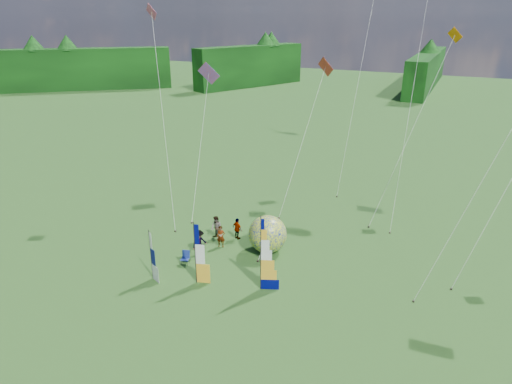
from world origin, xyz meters
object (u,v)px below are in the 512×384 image
at_px(kite_whale, 418,59).
at_px(spectator_d, 237,229).
at_px(bol_inflatable, 268,234).
at_px(side_banner_far, 151,256).
at_px(spectator_b, 216,228).
at_px(spectator_a, 221,237).
at_px(feather_banner_main, 261,255).
at_px(side_banner_left, 195,254).
at_px(camp_chair, 185,258).
at_px(spectator_c, 199,242).

bearing_deg(kite_whale, spectator_d, -140.75).
bearing_deg(bol_inflatable, side_banner_far, -129.07).
bearing_deg(spectator_b, spectator_d, 47.83).
height_order(bol_inflatable, kite_whale, kite_whale).
bearing_deg(spectator_b, spectator_a, -22.87).
bearing_deg(kite_whale, spectator_b, -143.08).
relative_size(feather_banner_main, kite_whale, 0.19).
relative_size(side_banner_far, bol_inflatable, 1.24).
xyz_separation_m(feather_banner_main, side_banner_left, (-3.90, -1.03, -0.35)).
bearing_deg(side_banner_left, kite_whale, 46.82).
distance_m(side_banner_far, kite_whale, 25.03).
height_order(side_banner_far, spectator_b, side_banner_far).
bearing_deg(spectator_a, kite_whale, 35.52).
bearing_deg(bol_inflatable, feather_banner_main, -71.09).
bearing_deg(spectator_d, spectator_a, 95.17).
xyz_separation_m(feather_banner_main, spectator_d, (-4.28, 5.19, -1.52)).
relative_size(side_banner_left, spectator_b, 2.24).
bearing_deg(camp_chair, side_banner_left, -54.58).
relative_size(spectator_c, kite_whale, 0.07).
bearing_deg(spectator_b, side_banner_far, -75.49).
height_order(bol_inflatable, spectator_b, bol_inflatable).
xyz_separation_m(side_banner_far, kite_whale, (12.03, 19.28, 10.49)).
height_order(feather_banner_main, kite_whale, kite_whale).
relative_size(side_banner_left, side_banner_far, 1.22).
height_order(spectator_d, camp_chair, spectator_d).
height_order(bol_inflatable, spectator_a, bol_inflatable).
distance_m(feather_banner_main, spectator_c, 6.13).
relative_size(feather_banner_main, side_banner_left, 1.17).
xyz_separation_m(feather_banner_main, side_banner_far, (-6.61, -1.85, -0.70)).
bearing_deg(feather_banner_main, side_banner_far, 174.01).
xyz_separation_m(bol_inflatable, spectator_c, (-4.07, -2.36, -0.42)).
bearing_deg(bol_inflatable, spectator_c, -149.89).
bearing_deg(side_banner_left, camp_chair, 124.34).
xyz_separation_m(side_banner_left, spectator_c, (-1.69, 3.10, -1.09)).
height_order(side_banner_left, kite_whale, kite_whale).
xyz_separation_m(spectator_a, kite_whale, (10.19, 13.81, 11.33)).
relative_size(bol_inflatable, spectator_b, 1.49).
relative_size(side_banner_left, spectator_d, 2.44).
distance_m(feather_banner_main, kite_whale, 20.71).
bearing_deg(side_banner_far, camp_chair, 92.81).
relative_size(side_banner_far, spectator_a, 2.05).
distance_m(feather_banner_main, spectator_a, 6.19).
height_order(feather_banner_main, side_banner_far, feather_banner_main).
distance_m(side_banner_left, side_banner_far, 2.86).
bearing_deg(side_banner_far, spectator_a, 95.58).
xyz_separation_m(camp_chair, kite_whale, (11.13, 16.98, 11.65)).
xyz_separation_m(feather_banner_main, spectator_a, (-4.78, 3.62, -1.54)).
xyz_separation_m(side_banner_left, spectator_b, (-1.77, 5.57, -1.11)).
xyz_separation_m(side_banner_far, spectator_b, (0.94, 6.38, -0.75)).
distance_m(feather_banner_main, camp_chair, 6.03).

